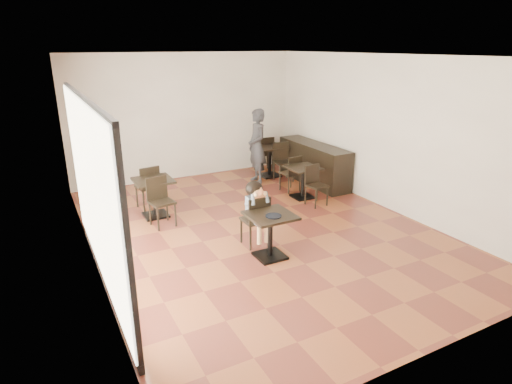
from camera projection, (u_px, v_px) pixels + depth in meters
floor at (260, 229)px, 8.24m from camera, size 6.00×8.00×0.01m
ceiling at (260, 55)px, 7.19m from camera, size 6.00×8.00×0.01m
wall_back at (186, 117)px, 11.06m from camera, size 6.00×0.01×3.20m
wall_front at (445, 227)px, 4.38m from camera, size 6.00×0.01×3.20m
wall_left at (84, 170)px, 6.39m from camera, size 0.01×8.00×3.20m
wall_right at (384, 133)px, 9.04m from camera, size 0.01×8.00×3.20m
storefront_window at (92, 192)px, 6.05m from camera, size 0.04×4.50×2.60m
child_table at (270, 236)px, 7.04m from camera, size 0.73×0.73×0.77m
child_chair at (255, 220)px, 7.48m from camera, size 0.42×0.42×0.93m
child at (255, 214)px, 7.44m from camera, size 0.42×0.58×1.17m
plate at (274, 216)px, 6.83m from camera, size 0.26×0.26×0.02m
pizza_slice at (260, 194)px, 7.14m from camera, size 0.27×0.21×0.06m
adult_patron at (257, 146)px, 10.78m from camera, size 0.52×0.73×1.88m
cafe_table_mid at (303, 182)px, 9.83m from camera, size 0.77×0.77×0.74m
cafe_table_left at (155, 198)px, 8.75m from camera, size 0.86×0.86×0.80m
cafe_table_back at (270, 161)px, 11.44m from camera, size 0.86×0.86×0.82m
chair_mid_a at (290, 173)px, 10.27m from camera, size 0.44×0.44×0.89m
chair_mid_b at (317, 186)px, 9.35m from camera, size 0.44×0.44×0.89m
chair_left_a at (147, 187)px, 9.18m from camera, size 0.49×0.49×0.96m
chair_left_b at (162, 203)px, 8.26m from camera, size 0.49×0.49×0.96m
chair_back_a at (264, 154)px, 11.89m from camera, size 0.49×0.49×0.99m
chair_back_b at (284, 163)px, 11.00m from camera, size 0.49×0.49×0.99m
service_counter at (314, 163)px, 10.92m from camera, size 0.60×2.40×1.00m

